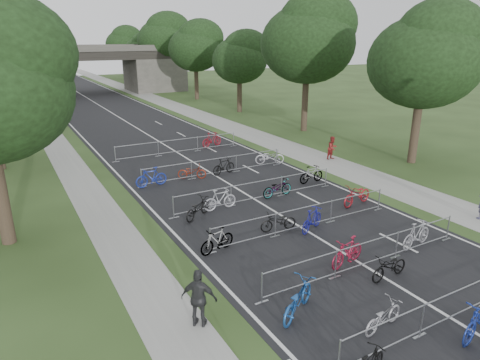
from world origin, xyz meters
name	(u,v)px	position (x,y,z in m)	size (l,w,h in m)	color
road	(104,108)	(0.00, 50.00, 0.01)	(11.00, 140.00, 0.01)	black
sidewalk_right	(168,104)	(8.00, 50.00, 0.01)	(3.00, 140.00, 0.01)	gray
sidewalk_left	(36,114)	(-7.50, 50.00, 0.01)	(2.00, 140.00, 0.01)	gray
lane_markings	(104,108)	(0.00, 50.00, 0.00)	(0.12, 140.00, 0.00)	silver
overpass_bridge	(79,70)	(0.00, 65.00, 3.53)	(31.00, 8.00, 7.05)	#43423C
tree_right_0	(427,57)	(13.11, 15.93, 6.92)	(7.17, 7.17, 10.93)	#33261C
tree_right_1	(309,40)	(13.11, 27.93, 7.90)	(8.18, 8.18, 12.47)	#33261C
tree_right_2	(241,58)	(13.11, 39.93, 5.95)	(6.16, 6.16, 9.39)	#33261C
tree_right_3	(196,47)	(13.11, 51.93, 6.92)	(7.17, 7.17, 10.93)	#33261C
tree_right_4	(165,39)	(13.11, 63.93, 7.90)	(8.18, 8.18, 12.47)	#33261C
tree_right_5	(142,50)	(13.11, 75.93, 5.95)	(6.16, 6.16, 9.39)	#33261C
tree_right_6	(124,43)	(13.11, 87.93, 6.92)	(7.17, 7.17, 10.93)	#33261C
barrier_row_1	(456,305)	(0.00, 3.60, 0.55)	(9.70, 0.08, 1.10)	gray
barrier_row_2	(368,254)	(0.00, 7.20, 0.55)	(9.70, 0.08, 1.10)	gray
barrier_row_3	(304,218)	(0.00, 11.00, 0.55)	(9.70, 0.08, 1.10)	gray
barrier_row_4	(257,191)	(0.00, 15.00, 0.55)	(9.70, 0.08, 1.10)	gray
barrier_row_5	(215,167)	(0.00, 20.00, 0.55)	(9.70, 0.08, 1.10)	gray
barrier_row_6	(178,146)	(0.00, 26.00, 0.55)	(9.70, 0.08, 1.10)	gray
bike_5	(383,316)	(-2.22, 4.37, 0.44)	(0.58, 1.66, 0.87)	#99989F
bike_8	(297,299)	(-3.97, 6.16, 0.54)	(0.72, 2.07, 1.09)	#1B4E99
bike_9	(347,252)	(-0.56, 7.67, 0.55)	(0.52, 1.84, 1.11)	maroon
bike_10	(390,267)	(0.09, 6.23, 0.46)	(0.60, 1.73, 0.91)	black
bike_11	(417,235)	(2.91, 7.40, 0.56)	(0.52, 1.85, 1.11)	#9D9BA3
bike_12	(217,240)	(-4.30, 11.00, 0.50)	(0.47, 1.67, 1.01)	gray
bike_13	(278,222)	(-1.10, 11.40, 0.44)	(0.58, 1.67, 0.88)	black
bike_14	(312,220)	(0.21, 10.72, 0.53)	(0.50, 1.75, 1.05)	navy
bike_15	(357,195)	(4.12, 12.00, 0.54)	(0.72, 2.07, 1.09)	maroon
bike_16	(198,208)	(-3.60, 14.49, 0.48)	(0.64, 1.84, 0.97)	black
bike_17	(220,200)	(-2.21, 14.87, 0.53)	(0.50, 1.77, 1.06)	#B6B6BE
bike_18	(277,188)	(1.27, 15.00, 0.49)	(0.65, 1.87, 0.98)	gray
bike_19	(311,174)	(4.30, 15.92, 0.51)	(0.48, 1.71, 1.03)	gray
bike_20	(151,177)	(-4.07, 19.87, 0.56)	(0.52, 1.85, 1.11)	#1B2E98
bike_21	(192,172)	(-1.50, 20.03, 0.45)	(0.60, 1.71, 0.90)	maroon
bike_22	(224,166)	(0.60, 19.90, 0.52)	(0.49, 1.72, 1.03)	black
bike_23	(270,157)	(4.30, 20.37, 0.51)	(0.68, 1.95, 1.02)	#BAB8C1
bike_27	(212,140)	(3.03, 26.64, 0.57)	(0.53, 1.88, 1.13)	maroon
pedestrian_b	(332,148)	(8.77, 19.27, 0.81)	(0.79, 0.61, 1.62)	maroon
pedestrian_c	(199,299)	(-6.80, 7.14, 0.92)	(1.08, 0.45, 1.83)	#292A2C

